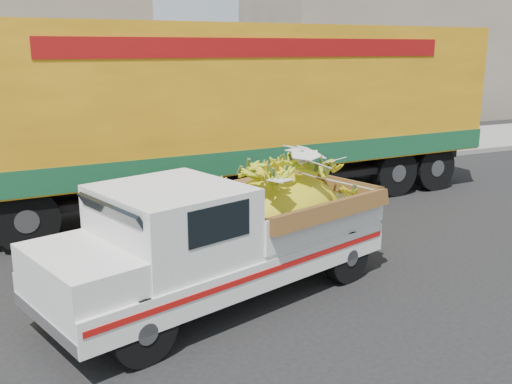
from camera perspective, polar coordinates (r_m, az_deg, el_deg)
name	(u,v)px	position (r m, az deg, el deg)	size (l,w,h in m)	color
ground	(292,267)	(9.05, 3.65, -7.52)	(100.00, 100.00, 0.00)	black
curb	(174,181)	(14.58, -8.18, 1.12)	(60.00, 0.25, 0.15)	gray
sidewalk	(152,166)	(16.56, -10.32, 2.60)	(60.00, 4.00, 0.14)	gray
building_right	(398,55)	(28.94, 13.97, 13.17)	(14.00, 6.00, 6.00)	gray
pickup_truck	(241,229)	(7.89, -1.47, -3.75)	(5.15, 3.08, 1.70)	black
semi_trailer	(240,107)	(12.23, -1.58, 8.48)	(12.03, 3.07, 3.80)	black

